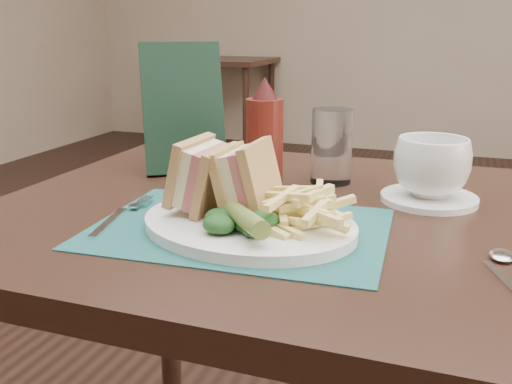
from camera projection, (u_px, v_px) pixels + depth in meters
wall_back at (426, 153)px, 4.70m from camera, size 6.00×0.00×6.00m
table_bg_left at (216, 104)px, 4.80m from camera, size 0.90×0.75×0.75m
placemat at (240, 228)px, 0.78m from camera, size 0.41×0.30×0.00m
plate at (248, 225)px, 0.77m from camera, size 0.34×0.29×0.01m
sandwich_half_a at (189, 173)px, 0.80m from camera, size 0.08×0.10×0.10m
sandwich_half_b at (233, 177)px, 0.78m from camera, size 0.08×0.10×0.10m
kale_garnish at (237, 222)px, 0.72m from camera, size 0.11×0.08×0.03m
pickle_spear at (243, 217)px, 0.71m from camera, size 0.10×0.11×0.03m
fries_pile at (300, 204)px, 0.75m from camera, size 0.18×0.20×0.05m
fork at (120, 213)px, 0.82m from camera, size 0.07×0.17×0.01m
spoon at (504, 269)px, 0.64m from camera, size 0.09×0.15×0.01m
saucer at (429, 198)px, 0.90m from camera, size 0.16×0.16×0.01m
coffee_cup at (432, 167)px, 0.89m from camera, size 0.14×0.14×0.09m
drinking_glass at (332, 146)px, 0.99m from camera, size 0.08×0.08×0.13m
ketchup_bottle at (265, 133)px, 0.96m from camera, size 0.06×0.06×0.19m
check_presenter at (183, 108)px, 1.06m from camera, size 0.17×0.16×0.24m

